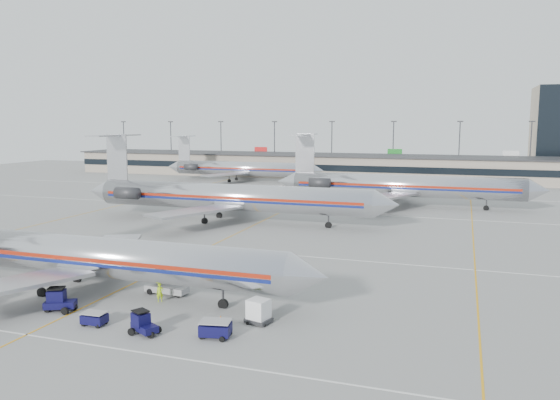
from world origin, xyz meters
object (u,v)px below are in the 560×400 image
at_px(jet_second_row, 225,196).
at_px(belt_loader, 168,287).
at_px(jet_foreground, 76,254).
at_px(uld_container, 259,311).
at_px(tug_center, 59,301).

bearing_deg(jet_second_row, belt_loader, -73.65).
bearing_deg(jet_foreground, jet_second_row, 93.06).
distance_m(jet_foreground, jet_second_row, 35.60).
distance_m(jet_foreground, belt_loader, 8.64).
height_order(jet_second_row, belt_loader, jet_second_row).
bearing_deg(belt_loader, uld_container, -18.37).
distance_m(jet_second_row, uld_container, 42.74).
bearing_deg(jet_foreground, uld_container, -7.04).
height_order(tug_center, belt_loader, belt_loader).
distance_m(jet_second_row, belt_loader, 35.39).
xyz_separation_m(jet_foreground, belt_loader, (8.02, 1.73, -2.70)).
distance_m(jet_foreground, tug_center, 5.81).
distance_m(tug_center, belt_loader, 8.81).
bearing_deg(jet_second_row, jet_foreground, -86.94).
xyz_separation_m(tug_center, belt_loader, (5.91, 6.54, -0.24)).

